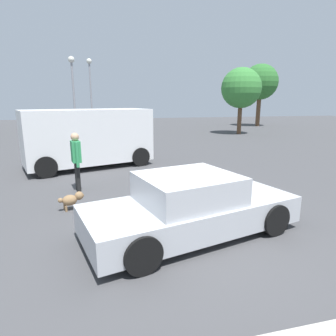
# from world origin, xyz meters

# --- Properties ---
(ground_plane) EXTENTS (80.00, 80.00, 0.00)m
(ground_plane) POSITION_xyz_m (0.00, 0.00, 0.00)
(ground_plane) COLOR #424244
(sedan_foreground) EXTENTS (4.53, 2.71, 1.23)m
(sedan_foreground) POSITION_xyz_m (0.11, -0.09, 0.57)
(sedan_foreground) COLOR #B7BABF
(sedan_foreground) RESTS_ON ground_plane
(dog) EXTENTS (0.60, 0.37, 0.42)m
(dog) POSITION_xyz_m (-2.30, 1.86, 0.26)
(dog) COLOR olive
(dog) RESTS_ON ground_plane
(van_white) EXTENTS (5.20, 3.37, 2.29)m
(van_white) POSITION_xyz_m (-1.98, 6.67, 1.23)
(van_white) COLOR white
(van_white) RESTS_ON ground_plane
(pedestrian) EXTENTS (0.32, 0.56, 1.72)m
(pedestrian) POSITION_xyz_m (-2.25, 3.43, 1.03)
(pedestrian) COLOR black
(pedestrian) RESTS_ON ground_plane
(light_post_mid) EXTENTS (0.44, 0.44, 5.64)m
(light_post_mid) POSITION_xyz_m (-3.13, 16.88, 3.89)
(light_post_mid) COLOR gray
(light_post_mid) RESTS_ON ground_plane
(light_post_far) EXTENTS (0.44, 0.44, 6.12)m
(light_post_far) POSITION_xyz_m (-2.01, 21.35, 4.18)
(light_post_far) COLOR gray
(light_post_far) RESTS_ON ground_plane
(tree_back_center) EXTENTS (3.14, 3.14, 5.18)m
(tree_back_center) POSITION_xyz_m (9.54, 16.18, 3.59)
(tree_back_center) COLOR brown
(tree_back_center) RESTS_ON ground_plane
(tree_far_right) EXTENTS (3.62, 3.62, 6.35)m
(tree_far_right) POSITION_xyz_m (15.05, 22.68, 4.50)
(tree_far_right) COLOR brown
(tree_far_right) RESTS_ON ground_plane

